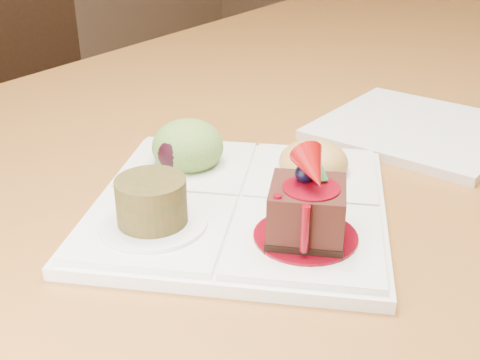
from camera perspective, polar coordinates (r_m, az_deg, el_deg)
The scene contains 4 objects.
dining_table at distance 1.16m, azimuth 14.03°, elevation 7.30°, with size 1.00×1.80×0.75m.
chair_left at distance 1.77m, azimuth -19.06°, elevation 6.01°, with size 0.47×0.47×0.84m.
sampler_plate at distance 0.60m, azimuth -0.16°, elevation -0.93°, with size 0.37×0.37×0.11m.
second_plate at distance 0.82m, azimuth 16.39°, elevation 4.67°, with size 0.23×0.23×0.01m, color white.
Camera 1 is at (0.36, -1.04, 1.04)m, focal length 45.00 mm.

